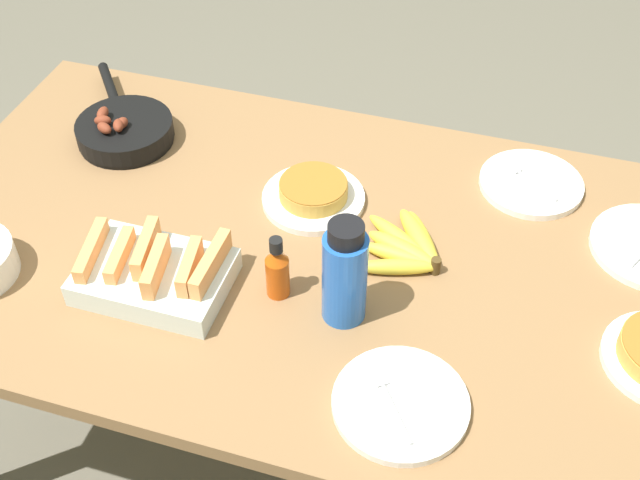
{
  "coord_description": "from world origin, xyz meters",
  "views": [
    {
      "loc": [
        0.33,
        -1.09,
        1.86
      ],
      "look_at": [
        0.0,
        0.0,
        0.74
      ],
      "focal_mm": 45.0,
      "sensor_mm": 36.0,
      "label": 1
    }
  ],
  "objects_px": {
    "frittata_plate_center": "(313,194)",
    "hot_sauce_bottle": "(277,270)",
    "water_bottle": "(345,274)",
    "melon_tray": "(155,273)",
    "empty_plate_far_left": "(400,404)",
    "empty_plate_near_front": "(531,184)",
    "banana_bunch": "(409,248)",
    "skillet": "(124,129)"
  },
  "relations": [
    {
      "from": "skillet",
      "to": "frittata_plate_center",
      "type": "relative_size",
      "value": 1.53
    },
    {
      "from": "empty_plate_near_front",
      "to": "frittata_plate_center",
      "type": "bearing_deg",
      "value": -157.01
    },
    {
      "from": "melon_tray",
      "to": "frittata_plate_center",
      "type": "xyz_separation_m",
      "value": [
        0.21,
        0.32,
        -0.01
      ]
    },
    {
      "from": "frittata_plate_center",
      "to": "melon_tray",
      "type": "bearing_deg",
      "value": -123.88
    },
    {
      "from": "banana_bunch",
      "to": "water_bottle",
      "type": "height_order",
      "value": "water_bottle"
    },
    {
      "from": "empty_plate_near_front",
      "to": "banana_bunch",
      "type": "bearing_deg",
      "value": -126.8
    },
    {
      "from": "melon_tray",
      "to": "hot_sauce_bottle",
      "type": "distance_m",
      "value": 0.24
    },
    {
      "from": "melon_tray",
      "to": "empty_plate_near_front",
      "type": "distance_m",
      "value": 0.83
    },
    {
      "from": "melon_tray",
      "to": "frittata_plate_center",
      "type": "height_order",
      "value": "melon_tray"
    },
    {
      "from": "banana_bunch",
      "to": "empty_plate_far_left",
      "type": "height_order",
      "value": "banana_bunch"
    },
    {
      "from": "melon_tray",
      "to": "hot_sauce_bottle",
      "type": "xyz_separation_m",
      "value": [
        0.23,
        0.05,
        0.03
      ]
    },
    {
      "from": "frittata_plate_center",
      "to": "hot_sauce_bottle",
      "type": "bearing_deg",
      "value": -87.03
    },
    {
      "from": "empty_plate_near_front",
      "to": "hot_sauce_bottle",
      "type": "height_order",
      "value": "hot_sauce_bottle"
    },
    {
      "from": "frittata_plate_center",
      "to": "empty_plate_far_left",
      "type": "xyz_separation_m",
      "value": [
        0.29,
        -0.45,
        -0.01
      ]
    },
    {
      "from": "frittata_plate_center",
      "to": "empty_plate_far_left",
      "type": "bearing_deg",
      "value": -56.92
    },
    {
      "from": "water_bottle",
      "to": "melon_tray",
      "type": "bearing_deg",
      "value": -173.95
    },
    {
      "from": "banana_bunch",
      "to": "empty_plate_near_front",
      "type": "bearing_deg",
      "value": 53.2
    },
    {
      "from": "empty_plate_near_front",
      "to": "empty_plate_far_left",
      "type": "bearing_deg",
      "value": -102.8
    },
    {
      "from": "skillet",
      "to": "melon_tray",
      "type": "bearing_deg",
      "value": 175.83
    },
    {
      "from": "frittata_plate_center",
      "to": "hot_sauce_bottle",
      "type": "relative_size",
      "value": 1.57
    },
    {
      "from": "melon_tray",
      "to": "hot_sauce_bottle",
      "type": "height_order",
      "value": "hot_sauce_bottle"
    },
    {
      "from": "empty_plate_near_front",
      "to": "empty_plate_far_left",
      "type": "height_order",
      "value": "same"
    },
    {
      "from": "skillet",
      "to": "empty_plate_near_front",
      "type": "bearing_deg",
      "value": -121.63
    },
    {
      "from": "hot_sauce_bottle",
      "to": "frittata_plate_center",
      "type": "bearing_deg",
      "value": 92.97
    },
    {
      "from": "hot_sauce_bottle",
      "to": "empty_plate_far_left",
      "type": "bearing_deg",
      "value": -33.19
    },
    {
      "from": "skillet",
      "to": "hot_sauce_bottle",
      "type": "xyz_separation_m",
      "value": [
        0.5,
        -0.35,
        0.03
      ]
    },
    {
      "from": "empty_plate_far_left",
      "to": "hot_sauce_bottle",
      "type": "xyz_separation_m",
      "value": [
        -0.28,
        0.18,
        0.05
      ]
    },
    {
      "from": "frittata_plate_center",
      "to": "empty_plate_near_front",
      "type": "relative_size",
      "value": 0.98
    },
    {
      "from": "empty_plate_far_left",
      "to": "water_bottle",
      "type": "relative_size",
      "value": 1.04
    },
    {
      "from": "water_bottle",
      "to": "hot_sauce_bottle",
      "type": "relative_size",
      "value": 1.6
    },
    {
      "from": "banana_bunch",
      "to": "water_bottle",
      "type": "relative_size",
      "value": 0.94
    },
    {
      "from": "banana_bunch",
      "to": "frittata_plate_center",
      "type": "xyz_separation_m",
      "value": [
        -0.23,
        0.1,
        0.0
      ]
    },
    {
      "from": "frittata_plate_center",
      "to": "hot_sauce_bottle",
      "type": "distance_m",
      "value": 0.27
    },
    {
      "from": "frittata_plate_center",
      "to": "hot_sauce_bottle",
      "type": "height_order",
      "value": "hot_sauce_bottle"
    },
    {
      "from": "banana_bunch",
      "to": "empty_plate_far_left",
      "type": "distance_m",
      "value": 0.36
    },
    {
      "from": "water_bottle",
      "to": "empty_plate_far_left",
      "type": "bearing_deg",
      "value": -49.08
    },
    {
      "from": "empty_plate_far_left",
      "to": "empty_plate_near_front",
      "type": "bearing_deg",
      "value": 77.2
    },
    {
      "from": "banana_bunch",
      "to": "skillet",
      "type": "relative_size",
      "value": 0.62
    },
    {
      "from": "hot_sauce_bottle",
      "to": "water_bottle",
      "type": "bearing_deg",
      "value": -5.72
    },
    {
      "from": "empty_plate_near_front",
      "to": "water_bottle",
      "type": "relative_size",
      "value": 1.01
    },
    {
      "from": "banana_bunch",
      "to": "skillet",
      "type": "distance_m",
      "value": 0.74
    },
    {
      "from": "empty_plate_far_left",
      "to": "skillet",
      "type": "bearing_deg",
      "value": 145.68
    }
  ]
}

